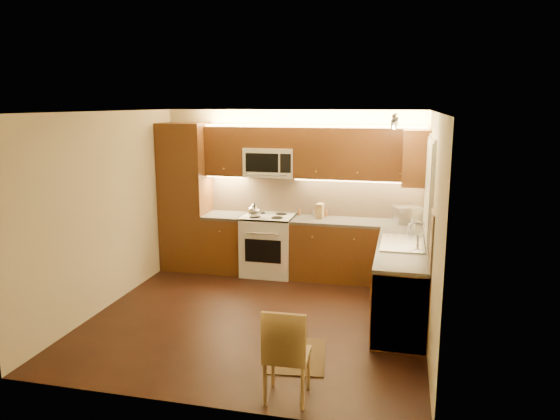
% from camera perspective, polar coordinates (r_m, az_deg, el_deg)
% --- Properties ---
extents(floor, '(4.00, 4.00, 0.01)m').
position_cam_1_polar(floor, '(6.65, -2.40, -11.48)').
color(floor, black).
rests_on(floor, ground).
extents(ceiling, '(4.00, 4.00, 0.01)m').
position_cam_1_polar(ceiling, '(6.13, -2.60, 10.58)').
color(ceiling, beige).
rests_on(ceiling, ground).
extents(wall_back, '(4.00, 0.01, 2.50)m').
position_cam_1_polar(wall_back, '(8.18, 1.32, 2.02)').
color(wall_back, beige).
rests_on(wall_back, ground).
extents(wall_front, '(4.00, 0.01, 2.50)m').
position_cam_1_polar(wall_front, '(4.45, -9.56, -6.29)').
color(wall_front, beige).
rests_on(wall_front, ground).
extents(wall_left, '(0.01, 4.00, 2.50)m').
position_cam_1_polar(wall_left, '(7.08, -18.27, -0.06)').
color(wall_left, beige).
rests_on(wall_left, ground).
extents(wall_right, '(0.01, 4.00, 2.50)m').
position_cam_1_polar(wall_right, '(6.05, 16.05, -1.81)').
color(wall_right, beige).
rests_on(wall_right, ground).
extents(pantry, '(0.70, 0.60, 2.30)m').
position_cam_1_polar(pantry, '(8.42, -10.17, 1.41)').
color(pantry, '#49230F').
rests_on(pantry, floor).
extents(base_cab_back_left, '(0.62, 0.60, 0.86)m').
position_cam_1_polar(base_cab_back_left, '(8.33, -5.82, -3.63)').
color(base_cab_back_left, '#49230F').
rests_on(base_cab_back_left, floor).
extents(counter_back_left, '(0.62, 0.60, 0.04)m').
position_cam_1_polar(counter_back_left, '(8.23, -5.89, -0.61)').
color(counter_back_left, '#353230').
rests_on(counter_back_left, base_cab_back_left).
extents(base_cab_back_right, '(1.92, 0.60, 0.86)m').
position_cam_1_polar(base_cab_back_right, '(7.92, 8.24, -4.50)').
color(base_cab_back_right, '#49230F').
rests_on(base_cab_back_right, floor).
extents(counter_back_right, '(1.92, 0.60, 0.04)m').
position_cam_1_polar(counter_back_right, '(7.81, 8.33, -1.33)').
color(counter_back_right, '#353230').
rests_on(counter_back_right, base_cab_back_right).
extents(base_cab_right, '(0.60, 2.00, 0.86)m').
position_cam_1_polar(base_cab_right, '(6.66, 12.91, -7.81)').
color(base_cab_right, '#49230F').
rests_on(base_cab_right, floor).
extents(counter_right, '(0.60, 2.00, 0.04)m').
position_cam_1_polar(counter_right, '(6.52, 13.09, -4.07)').
color(counter_right, '#353230').
rests_on(counter_right, base_cab_right).
extents(dishwasher, '(0.58, 0.60, 0.84)m').
position_cam_1_polar(dishwasher, '(6.00, 12.83, -9.98)').
color(dishwasher, silver).
rests_on(dishwasher, floor).
extents(backsplash_back, '(3.30, 0.02, 0.60)m').
position_cam_1_polar(backsplash_back, '(8.12, 3.72, 1.56)').
color(backsplash_back, tan).
rests_on(backsplash_back, wall_back).
extents(backsplash_right, '(0.02, 2.00, 0.60)m').
position_cam_1_polar(backsplash_right, '(6.45, 15.79, -1.44)').
color(backsplash_right, tan).
rests_on(backsplash_right, wall_right).
extents(upper_cab_back_left, '(0.62, 0.35, 0.75)m').
position_cam_1_polar(upper_cab_back_left, '(8.20, -5.74, 6.39)').
color(upper_cab_back_left, '#49230F').
rests_on(upper_cab_back_left, wall_back).
extents(upper_cab_back_right, '(1.92, 0.35, 0.75)m').
position_cam_1_polar(upper_cab_back_right, '(7.78, 8.63, 6.04)').
color(upper_cab_back_right, '#49230F').
rests_on(upper_cab_back_right, wall_back).
extents(upper_cab_bridge, '(0.76, 0.35, 0.31)m').
position_cam_1_polar(upper_cab_bridge, '(7.98, -1.04, 7.89)').
color(upper_cab_bridge, '#49230F').
rests_on(upper_cab_bridge, wall_back).
extents(upper_cab_right_corner, '(0.35, 0.50, 0.75)m').
position_cam_1_polar(upper_cab_right_corner, '(7.33, 14.49, 5.48)').
color(upper_cab_right_corner, '#49230F').
rests_on(upper_cab_right_corner, wall_right).
extents(stove, '(0.76, 0.65, 0.92)m').
position_cam_1_polar(stove, '(8.11, -1.26, -3.79)').
color(stove, silver).
rests_on(stove, floor).
extents(microwave, '(0.76, 0.38, 0.44)m').
position_cam_1_polar(microwave, '(8.00, -1.06, 5.20)').
color(microwave, silver).
rests_on(microwave, wall_back).
extents(window_frame, '(0.03, 1.44, 1.24)m').
position_cam_1_polar(window_frame, '(6.53, 15.89, 2.27)').
color(window_frame, silver).
rests_on(window_frame, wall_right).
extents(window_blinds, '(0.02, 1.36, 1.16)m').
position_cam_1_polar(window_blinds, '(6.53, 15.71, 2.28)').
color(window_blinds, silver).
rests_on(window_blinds, wall_right).
extents(sink, '(0.52, 0.86, 0.15)m').
position_cam_1_polar(sink, '(6.64, 13.14, -2.94)').
color(sink, silver).
rests_on(sink, counter_right).
extents(faucet, '(0.20, 0.04, 0.30)m').
position_cam_1_polar(faucet, '(6.63, 14.72, -2.38)').
color(faucet, silver).
rests_on(faucet, counter_right).
extents(track_light_bar, '(0.04, 1.20, 0.03)m').
position_cam_1_polar(track_light_bar, '(6.30, 12.36, 9.99)').
color(track_light_bar, silver).
rests_on(track_light_bar, ceiling).
extents(kettle, '(0.28, 0.28, 0.24)m').
position_cam_1_polar(kettle, '(7.86, -2.82, 0.06)').
color(kettle, silver).
rests_on(kettle, stove).
extents(toaster_oven, '(0.47, 0.41, 0.24)m').
position_cam_1_polar(toaster_oven, '(7.84, 13.66, -0.46)').
color(toaster_oven, silver).
rests_on(toaster_oven, counter_back_right).
extents(knife_block, '(0.11, 0.17, 0.22)m').
position_cam_1_polar(knife_block, '(7.93, 4.34, -0.09)').
color(knife_block, olive).
rests_on(knife_block, counter_back_right).
extents(spice_jar_a, '(0.06, 0.06, 0.08)m').
position_cam_1_polar(spice_jar_a, '(8.15, 2.19, -0.22)').
color(spice_jar_a, silver).
rests_on(spice_jar_a, counter_back_right).
extents(spice_jar_b, '(0.05, 0.05, 0.10)m').
position_cam_1_polar(spice_jar_b, '(8.08, 5.02, -0.31)').
color(spice_jar_b, brown).
rests_on(spice_jar_b, counter_back_right).
extents(spice_jar_c, '(0.05, 0.05, 0.09)m').
position_cam_1_polar(spice_jar_c, '(8.07, 3.66, -0.35)').
color(spice_jar_c, silver).
rests_on(spice_jar_c, counter_back_right).
extents(spice_jar_d, '(0.05, 0.05, 0.11)m').
position_cam_1_polar(spice_jar_d, '(8.10, 2.12, -0.22)').
color(spice_jar_d, brown).
rests_on(spice_jar_d, counter_back_right).
extents(soap_bottle, '(0.09, 0.09, 0.19)m').
position_cam_1_polar(soap_bottle, '(7.20, 14.04, -1.71)').
color(soap_bottle, silver).
rests_on(soap_bottle, counter_right).
extents(rug, '(0.66, 0.91, 0.01)m').
position_cam_1_polar(rug, '(5.71, 1.94, -15.47)').
color(rug, black).
rests_on(rug, floor).
extents(dining_chair, '(0.40, 0.40, 0.87)m').
position_cam_1_polar(dining_chair, '(4.82, 0.78, -15.14)').
color(dining_chair, olive).
rests_on(dining_chair, floor).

